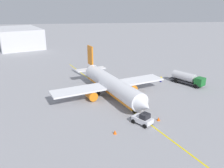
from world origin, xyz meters
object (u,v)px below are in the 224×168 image
object	(u,v)px
fuel_tanker	(187,78)
pushback_tug	(143,119)
safety_cone_wingtip	(115,132)
safety_cone_nose	(159,119)
airplane	(111,85)
refueling_worker	(161,79)

from	to	relation	value
fuel_tanker	pushback_tug	distance (m)	26.36
safety_cone_wingtip	safety_cone_nose	bearing A→B (deg)	112.30
airplane	safety_cone_wingtip	world-z (taller)	airplane
safety_cone_wingtip	airplane	bearing A→B (deg)	174.87
pushback_tug	safety_cone_nose	world-z (taller)	pushback_tug
safety_cone_nose	airplane	bearing A→B (deg)	-152.15
airplane	safety_cone_wingtip	distance (m)	17.44
pushback_tug	airplane	bearing A→B (deg)	-164.77
airplane	fuel_tanker	bearing A→B (deg)	104.10
pushback_tug	safety_cone_nose	distance (m)	3.43
airplane	pushback_tug	xyz separation A→B (m)	(14.53, 3.96, -1.71)
fuel_tanker	refueling_worker	xyz separation A→B (m)	(-2.71, -6.37, -0.89)
fuel_tanker	pushback_tug	world-z (taller)	fuel_tanker
fuel_tanker	pushback_tug	xyz separation A→B (m)	(19.87, -17.31, -0.71)
airplane	fuel_tanker	world-z (taller)	airplane
refueling_worker	safety_cone_wingtip	world-z (taller)	refueling_worker
safety_cone_wingtip	refueling_worker	bearing A→B (deg)	146.94
airplane	pushback_tug	world-z (taller)	airplane
safety_cone_nose	pushback_tug	bearing A→B (deg)	-74.38
refueling_worker	safety_cone_wingtip	bearing A→B (deg)	-33.06
refueling_worker	safety_cone_nose	xyz separation A→B (m)	(21.67, -7.70, -0.47)
refueling_worker	pushback_tug	bearing A→B (deg)	-25.85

